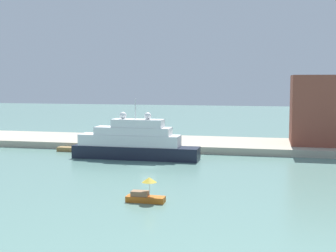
{
  "coord_description": "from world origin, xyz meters",
  "views": [
    {
      "loc": [
        20.7,
        -75.62,
        14.89
      ],
      "look_at": [
        2.18,
        6.0,
        6.62
      ],
      "focal_mm": 49.01,
      "sensor_mm": 36.0,
      "label": 1
    }
  ],
  "objects_px": {
    "harbor_building": "(330,110)",
    "mooring_bollard": "(175,144)",
    "person_figure": "(109,138)",
    "large_yacht": "(134,143)",
    "small_motorboat": "(145,194)",
    "work_barge": "(72,149)",
    "parked_car": "(92,137)"
  },
  "relations": [
    {
      "from": "parked_car",
      "to": "person_figure",
      "type": "bearing_deg",
      "value": -23.12
    },
    {
      "from": "parked_car",
      "to": "mooring_bollard",
      "type": "xyz_separation_m",
      "value": [
        20.35,
        -4.48,
        -0.22
      ]
    },
    {
      "from": "small_motorboat",
      "to": "work_barge",
      "type": "bearing_deg",
      "value": 126.21
    },
    {
      "from": "large_yacht",
      "to": "person_figure",
      "type": "bearing_deg",
      "value": 128.57
    },
    {
      "from": "large_yacht",
      "to": "harbor_building",
      "type": "xyz_separation_m",
      "value": [
        37.79,
        19.5,
        5.72
      ]
    },
    {
      "from": "harbor_building",
      "to": "mooring_bollard",
      "type": "relative_size",
      "value": 20.22
    },
    {
      "from": "large_yacht",
      "to": "work_barge",
      "type": "bearing_deg",
      "value": 159.17
    },
    {
      "from": "small_motorboat",
      "to": "harbor_building",
      "type": "height_order",
      "value": "harbor_building"
    },
    {
      "from": "harbor_building",
      "to": "mooring_bollard",
      "type": "distance_m",
      "value": 33.93
    },
    {
      "from": "parked_car",
      "to": "mooring_bollard",
      "type": "bearing_deg",
      "value": -12.42
    },
    {
      "from": "small_motorboat",
      "to": "mooring_bollard",
      "type": "bearing_deg",
      "value": 96.56
    },
    {
      "from": "work_barge",
      "to": "harbor_building",
      "type": "relative_size",
      "value": 0.37
    },
    {
      "from": "work_barge",
      "to": "person_figure",
      "type": "bearing_deg",
      "value": 42.44
    },
    {
      "from": "large_yacht",
      "to": "work_barge",
      "type": "xyz_separation_m",
      "value": [
        -15.56,
        5.92,
        -2.61
      ]
    },
    {
      "from": "large_yacht",
      "to": "small_motorboat",
      "type": "height_order",
      "value": "large_yacht"
    },
    {
      "from": "mooring_bollard",
      "to": "harbor_building",
      "type": "bearing_deg",
      "value": 17.99
    },
    {
      "from": "small_motorboat",
      "to": "work_barge",
      "type": "xyz_separation_m",
      "value": [
        -26.26,
        35.87,
        -0.59
      ]
    },
    {
      "from": "harbor_building",
      "to": "parked_car",
      "type": "relative_size",
      "value": 3.91
    },
    {
      "from": "work_barge",
      "to": "parked_car",
      "type": "relative_size",
      "value": 1.44
    },
    {
      "from": "work_barge",
      "to": "mooring_bollard",
      "type": "relative_size",
      "value": 7.46
    },
    {
      "from": "person_figure",
      "to": "small_motorboat",
      "type": "bearing_deg",
      "value": -64.33
    },
    {
      "from": "large_yacht",
      "to": "mooring_bollard",
      "type": "bearing_deg",
      "value": 56.16
    },
    {
      "from": "harbor_building",
      "to": "parked_car",
      "type": "distance_m",
      "value": 52.69
    },
    {
      "from": "large_yacht",
      "to": "person_figure",
      "type": "relative_size",
      "value": 13.87
    },
    {
      "from": "person_figure",
      "to": "mooring_bollard",
      "type": "xyz_separation_m",
      "value": [
        15.49,
        -2.41,
        -0.42
      ]
    },
    {
      "from": "work_barge",
      "to": "mooring_bollard",
      "type": "xyz_separation_m",
      "value": [
        21.76,
        3.33,
        1.41
      ]
    },
    {
      "from": "person_figure",
      "to": "parked_car",
      "type": "bearing_deg",
      "value": 156.88
    },
    {
      "from": "harbor_building",
      "to": "work_barge",
      "type": "bearing_deg",
      "value": -165.71
    },
    {
      "from": "harbor_building",
      "to": "mooring_bollard",
      "type": "bearing_deg",
      "value": -162.01
    },
    {
      "from": "small_motorboat",
      "to": "mooring_bollard",
      "type": "xyz_separation_m",
      "value": [
        -4.51,
        39.2,
        0.81
      ]
    },
    {
      "from": "small_motorboat",
      "to": "parked_car",
      "type": "distance_m",
      "value": 50.27
    },
    {
      "from": "work_barge",
      "to": "person_figure",
      "type": "height_order",
      "value": "person_figure"
    }
  ]
}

